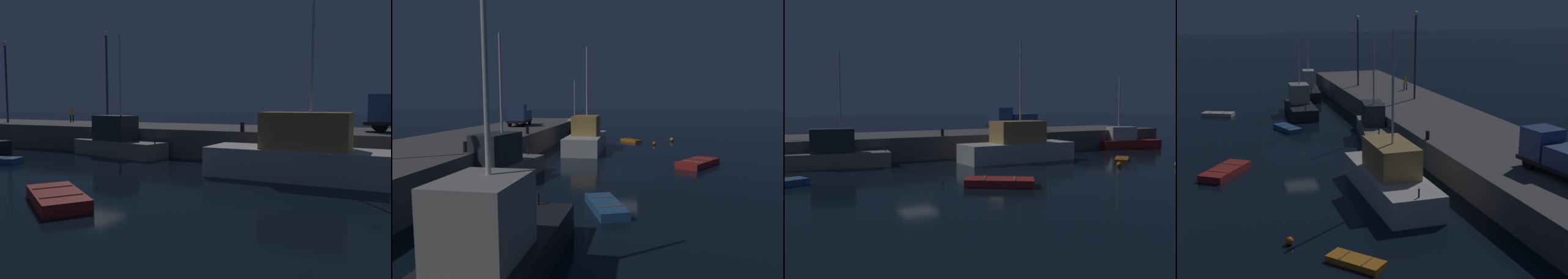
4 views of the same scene
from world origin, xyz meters
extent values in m
plane|color=black|center=(0.00, 0.00, 0.00)|extent=(320.00, 320.00, 0.00)
cube|color=#5B5956|center=(0.00, 12.60, 1.04)|extent=(66.76, 9.06, 2.09)
cube|color=gray|center=(-3.91, 7.26, 0.59)|extent=(8.29, 3.66, 1.17)
cube|color=#33383D|center=(-4.32, 7.33, 2.12)|extent=(3.57, 2.33, 1.91)
cylinder|color=silver|center=(-3.67, 7.21, 6.09)|extent=(0.14, 0.14, 6.03)
cylinder|color=#262626|center=(-0.28, 6.60, 1.42)|extent=(0.10, 0.10, 0.50)
cube|color=silver|center=(10.68, 3.80, 0.80)|extent=(10.19, 3.27, 1.61)
cube|color=tan|center=(10.77, 3.80, 2.56)|extent=(4.44, 2.44, 1.91)
cylinder|color=silver|center=(11.01, 3.80, 6.98)|extent=(0.14, 0.14, 6.92)
cube|color=#B22823|center=(3.08, -5.89, 0.24)|extent=(4.47, 3.81, 0.48)
cube|color=olive|center=(3.85, -6.41, 0.50)|extent=(0.96, 1.37, 0.04)
cube|color=olive|center=(2.32, -5.38, 0.50)|extent=(0.96, 1.37, 0.04)
cube|color=olive|center=(-8.16, 0.56, 0.42)|extent=(0.46, 1.13, 0.04)
cylinder|color=#38383D|center=(-20.27, 10.48, 5.94)|extent=(0.20, 0.20, 7.71)
sphere|color=#F9EFCC|center=(-20.27, 10.48, 9.98)|extent=(0.44, 0.44, 0.44)
cylinder|color=#38383D|center=(-10.10, 13.61, 6.28)|extent=(0.20, 0.20, 8.39)
sphere|color=#F9EFCC|center=(-10.10, 13.61, 10.66)|extent=(0.44, 0.44, 0.44)
cylinder|color=black|center=(14.05, 11.41, 2.54)|extent=(0.93, 0.39, 0.90)
cylinder|color=black|center=(13.86, 13.01, 2.54)|extent=(0.93, 0.39, 0.90)
cube|color=#334C84|center=(14.07, 12.23, 3.70)|extent=(2.09, 2.13, 1.81)
cylinder|color=black|center=(-15.71, 14.88, 2.46)|extent=(0.12, 0.12, 0.75)
cylinder|color=black|center=(-15.80, 14.60, 2.46)|extent=(0.12, 0.12, 0.75)
cylinder|color=yellow|center=(-15.76, 14.74, 3.15)|extent=(0.36, 0.36, 0.62)
sphere|color=#8C664C|center=(-15.76, 14.74, 3.57)|extent=(0.18, 0.18, 0.18)
cylinder|color=black|center=(5.60, 8.43, 2.40)|extent=(0.28, 0.28, 0.63)
cylinder|color=black|center=(-5.55, 8.70, 2.39)|extent=(0.28, 0.28, 0.61)
camera|label=1|loc=(14.96, -17.41, 3.93)|focal=36.94mm
camera|label=2|loc=(-24.63, -0.87, 5.06)|focal=32.37mm
camera|label=3|loc=(-11.07, -29.36, 5.05)|focal=41.64mm
camera|label=4|loc=(40.88, -6.77, 12.02)|focal=49.67mm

